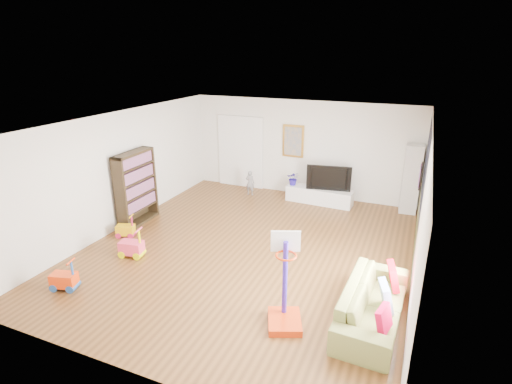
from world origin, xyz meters
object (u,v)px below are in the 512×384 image
at_px(basketball_hoop, 286,283).
at_px(media_console, 319,196).
at_px(bookshelf, 136,188).
at_px(sofa, 373,303).

bearing_deg(basketball_hoop, media_console, 76.48).
height_order(bookshelf, sofa, bookshelf).
height_order(media_console, bookshelf, bookshelf).
bearing_deg(media_console, bookshelf, -138.54).
distance_m(media_console, bookshelf, 4.82).
relative_size(sofa, basketball_hoop, 1.44).
relative_size(media_console, bookshelf, 1.02).
xyz_separation_m(bookshelf, sofa, (5.76, -1.66, -0.57)).
distance_m(media_console, sofa, 5.05).
xyz_separation_m(sofa, basketball_hoop, (-1.22, -0.63, 0.43)).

